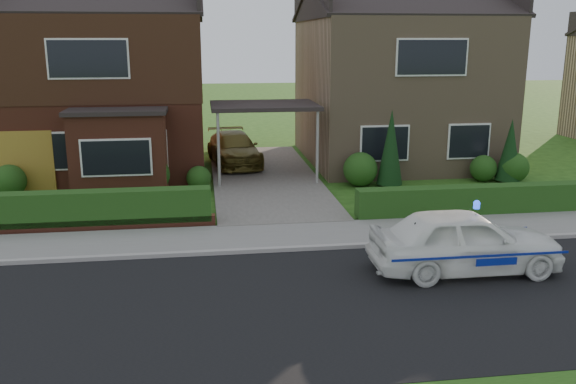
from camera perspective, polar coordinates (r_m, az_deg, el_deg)
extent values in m
plane|color=#214A13|center=(12.17, 3.21, -10.36)|extent=(120.00, 120.00, 0.00)
cube|color=black|center=(12.17, 3.21, -10.36)|extent=(60.00, 6.00, 0.02)
cube|color=#9E9993|center=(14.93, 0.95, -5.33)|extent=(60.00, 0.16, 0.12)
cube|color=slate|center=(15.91, 0.36, -4.11)|extent=(60.00, 2.00, 0.10)
cube|color=#666059|center=(22.52, -2.20, 1.40)|extent=(3.80, 12.00, 0.12)
cube|color=brown|center=(25.19, -16.39, 8.75)|extent=(7.20, 8.00, 5.80)
cube|color=white|center=(21.77, -21.70, 3.54)|extent=(1.80, 0.08, 1.30)
cube|color=white|center=(21.24, -13.36, 3.93)|extent=(1.60, 0.08, 1.30)
cube|color=white|center=(21.14, -18.20, 11.76)|extent=(2.60, 0.08, 1.30)
cube|color=black|center=(25.11, -16.62, 12.04)|extent=(7.26, 8.06, 2.90)
cube|color=brown|center=(20.66, -15.50, 3.37)|extent=(3.00, 1.40, 2.70)
cube|color=black|center=(20.46, -15.77, 7.28)|extent=(3.20, 1.60, 0.14)
cube|color=#93785A|center=(26.19, 9.94, 9.30)|extent=(7.20, 8.00, 5.80)
cube|color=white|center=(22.09, 9.02, 4.53)|extent=(1.80, 0.08, 1.30)
cube|color=white|center=(23.21, 16.55, 4.58)|extent=(1.60, 0.08, 1.30)
cube|color=white|center=(22.32, 13.31, 12.17)|extent=(2.60, 0.08, 1.30)
cube|color=black|center=(22.08, -2.26, 8.09)|extent=(3.80, 3.00, 0.14)
cylinder|color=gray|center=(20.78, -6.51, 3.86)|extent=(0.10, 0.10, 2.70)
cylinder|color=gray|center=(21.14, 2.76, 4.11)|extent=(0.10, 0.10, 2.70)
cube|color=olive|center=(22.03, -23.81, 2.53)|extent=(2.20, 0.10, 2.10)
cube|color=brown|center=(17.24, -19.73, -3.07)|extent=(7.70, 0.25, 0.36)
cube|color=#163C13|center=(17.43, -19.58, -3.49)|extent=(7.50, 0.55, 0.90)
cube|color=#163C13|center=(18.76, 17.60, -2.10)|extent=(7.50, 0.55, 0.80)
sphere|color=#163C13|center=(21.77, -24.63, 0.94)|extent=(1.08, 1.08, 1.08)
sphere|color=#163C13|center=(20.70, -12.81, 1.60)|extent=(1.32, 1.32, 1.32)
sphere|color=#163C13|center=(20.96, -8.35, 1.30)|extent=(0.84, 0.84, 0.84)
sphere|color=#163C13|center=(21.42, 6.79, 2.12)|extent=(1.20, 1.20, 1.20)
sphere|color=#163C13|center=(23.13, 17.81, 2.13)|extent=(0.96, 0.96, 0.96)
sphere|color=#163C13|center=(23.31, 20.36, 2.16)|extent=(1.08, 1.08, 1.08)
cone|color=black|center=(21.37, 9.58, 3.91)|extent=(0.90, 0.90, 2.60)
cone|color=black|center=(23.11, 20.04, 3.51)|extent=(0.90, 0.90, 2.20)
imported|color=white|center=(13.98, 16.21, -4.46)|extent=(1.72, 4.20, 1.43)
sphere|color=#193FF2|center=(13.85, 17.23, -1.28)|extent=(0.17, 0.17, 0.17)
cube|color=navy|center=(13.28, 17.67, -5.83)|extent=(3.86, 0.02, 0.05)
cube|color=navy|center=(14.74, 14.87, -3.64)|extent=(3.86, 0.01, 0.05)
ellipsoid|color=black|center=(13.38, 11.86, -3.77)|extent=(0.22, 0.17, 0.21)
sphere|color=white|center=(13.33, 12.01, -3.88)|extent=(0.11, 0.11, 0.11)
sphere|color=black|center=(13.32, 12.00, -3.21)|extent=(0.13, 0.13, 0.13)
cone|color=black|center=(13.30, 11.82, -2.95)|extent=(0.04, 0.04, 0.05)
cone|color=black|center=(13.33, 12.19, -2.93)|extent=(0.04, 0.04, 0.05)
imported|color=brown|center=(24.52, -5.09, 4.06)|extent=(2.26, 4.52, 1.26)
imported|color=gray|center=(17.98, -21.43, -1.70)|extent=(0.53, 0.43, 0.86)
imported|color=gray|center=(18.25, -24.36, -1.97)|extent=(0.52, 0.50, 0.73)
imported|color=gray|center=(18.03, -9.03, -1.13)|extent=(0.40, 0.40, 0.67)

